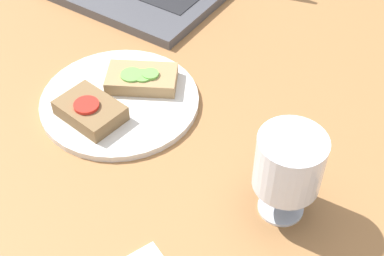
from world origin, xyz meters
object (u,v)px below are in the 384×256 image
object	(u,v)px
plate	(118,102)
wine_glass	(289,165)
sandwich_with_cucumber	(142,78)
sandwich_with_tomato	(90,110)

from	to	relation	value
plate	wine_glass	bearing A→B (deg)	-7.10
sandwich_with_cucumber	wine_glass	bearing A→B (deg)	-16.80
sandwich_with_tomato	wine_glass	bearing A→B (deg)	2.54
sandwich_with_tomato	wine_glass	distance (cm)	32.75
sandwich_with_tomato	wine_glass	xyz separation A→B (cm)	(32.09, 1.42, 6.38)
plate	sandwich_with_cucumber	xyz separation A→B (cm)	(0.94, 5.25, 1.75)
plate	sandwich_with_tomato	distance (cm)	5.71
sandwich_with_tomato	wine_glass	size ratio (longest dim) A/B	0.81
wine_glass	sandwich_with_cucumber	bearing A→B (deg)	163.20
sandwich_with_tomato	wine_glass	world-z (taller)	wine_glass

